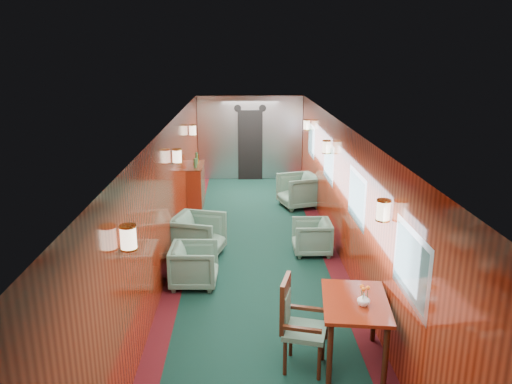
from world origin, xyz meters
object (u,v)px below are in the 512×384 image
(credenza, at_px, (196,185))
(armchair_left_far, at_px, (198,236))
(armchair_left_near, at_px, (194,265))
(armchair_right_far, at_px, (299,191))
(side_chair, at_px, (296,320))
(armchair_right_near, at_px, (312,237))
(dining_table, at_px, (355,310))

(credenza, xyz_separation_m, armchair_left_far, (0.29, -3.04, -0.13))
(credenza, height_order, armchair_left_near, credenza)
(credenza, distance_m, armchair_left_near, 4.22)
(armchair_left_near, distance_m, armchair_right_far, 4.59)
(side_chair, bearing_deg, armchair_right_far, 98.63)
(side_chair, height_order, armchair_left_far, side_chair)
(armchair_left_near, xyz_separation_m, armchair_left_far, (-0.03, 1.16, 0.05))
(armchair_right_near, relative_size, armchair_right_far, 0.80)
(armchair_left_near, relative_size, armchair_left_far, 0.86)
(credenza, relative_size, armchair_left_far, 1.51)
(armchair_left_near, bearing_deg, credenza, 6.10)
(armchair_right_far, bearing_deg, armchair_left_far, -53.33)
(credenza, xyz_separation_m, armchair_right_far, (2.44, -0.13, -0.12))
(armchair_right_near, bearing_deg, dining_table, 0.84)
(armchair_right_near, distance_m, armchair_right_far, 2.85)
(armchair_left_far, relative_size, armchair_right_near, 1.24)
(armchair_left_near, height_order, armchair_left_far, armchair_left_far)
(side_chair, xyz_separation_m, armchair_left_far, (-1.40, 3.33, -0.21))
(armchair_left_far, bearing_deg, side_chair, -141.23)
(credenza, bearing_deg, armchair_left_near, -85.62)
(armchair_left_near, bearing_deg, side_chair, -145.91)
(armchair_right_far, bearing_deg, armchair_left_near, -44.48)
(dining_table, relative_size, armchair_right_far, 1.34)
(dining_table, xyz_separation_m, credenza, (-2.39, 6.30, -0.16))
(side_chair, relative_size, credenza, 0.86)
(side_chair, xyz_separation_m, armchair_left_near, (-1.38, 2.17, -0.27))
(dining_table, distance_m, armchair_right_near, 3.34)
(armchair_left_near, bearing_deg, dining_table, -133.63)
(side_chair, bearing_deg, armchair_left_far, 128.24)
(side_chair, height_order, armchair_left_near, side_chair)
(credenza, distance_m, armchair_left_far, 3.06)
(dining_table, bearing_deg, side_chair, -166.86)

